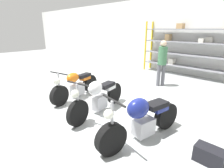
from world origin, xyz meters
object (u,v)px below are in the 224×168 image
motorcycle_orange (76,85)px  person_browsing (162,60)px  toolbox (209,155)px  shelving_rack (193,48)px  motorcycle_white (98,97)px  motorcycle_blue (142,119)px

motorcycle_orange → person_browsing: size_ratio=1.15×
motorcycle_orange → toolbox: 3.92m
shelving_rack → toolbox: shelving_rack is taller
motorcycle_white → person_browsing: person_browsing is taller
shelving_rack → motorcycle_blue: size_ratio=2.28×
motorcycle_white → motorcycle_blue: size_ratio=1.03×
shelving_rack → person_browsing: (-0.22, -2.17, -0.28)m
motorcycle_blue → person_browsing: size_ratio=1.20×
motorcycle_orange → toolbox: bearing=75.2°
motorcycle_blue → toolbox: 1.23m
shelving_rack → toolbox: (2.43, -5.23, -1.14)m
shelving_rack → motorcycle_orange: size_ratio=2.39×
shelving_rack → motorcycle_blue: shelving_rack is taller
motorcycle_white → motorcycle_blue: bearing=72.2°
motorcycle_blue → motorcycle_white: bearing=-86.6°
person_browsing → motorcycle_orange: bearing=106.3°
motorcycle_orange → motorcycle_blue: 2.77m
motorcycle_white → motorcycle_orange: bearing=-109.8°
motorcycle_blue → toolbox: motorcycle_blue is taller
motorcycle_orange → shelving_rack: bearing=150.6°
person_browsing → shelving_rack: bearing=-56.5°
motorcycle_orange → motorcycle_white: 1.30m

